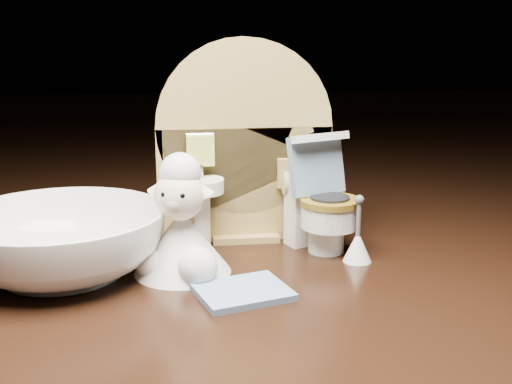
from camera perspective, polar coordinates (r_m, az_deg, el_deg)
The scene contains 6 objects.
backdrop_panel at distance 0.48m, azimuth -1.15°, elevation 3.45°, with size 0.13×0.05×0.15m.
toy_toilet at distance 0.47m, azimuth 5.77°, elevation -1.36°, with size 0.05×0.06×0.09m.
bath_mat at distance 0.39m, azimuth -1.20°, elevation -8.86°, with size 0.05×0.04×0.00m, color #6A87A2.
toilet_brush at distance 0.45m, azimuth 9.02°, elevation -4.59°, with size 0.02×0.02×0.05m.
plush_lamb at distance 0.42m, azimuth -6.65°, elevation -3.54°, with size 0.06×0.07×0.08m.
ceramic_bowl at distance 0.43m, azimuth -16.91°, elevation -4.38°, with size 0.13×0.13×0.04m, color white.
Camera 1 is at (-0.05, -0.40, 0.15)m, focal length 45.00 mm.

